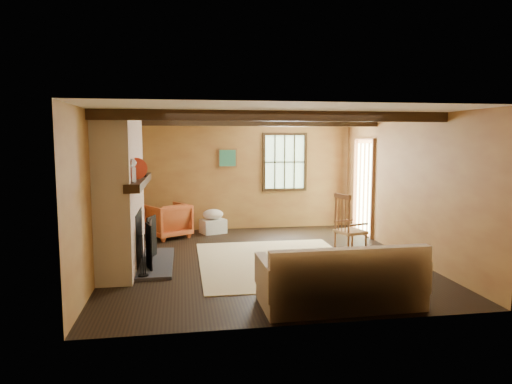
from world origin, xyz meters
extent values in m
plane|color=black|center=(0.00, 0.00, 0.00)|extent=(5.50, 5.50, 0.00)
cube|color=#A97E3C|center=(0.00, 2.75, 1.20)|extent=(5.00, 0.02, 2.40)
cube|color=#A97E3C|center=(0.00, -2.75, 1.20)|extent=(5.00, 0.02, 2.40)
cube|color=#A97E3C|center=(-2.50, 0.00, 1.20)|extent=(0.02, 5.50, 2.40)
cube|color=#A97E3C|center=(2.50, 0.00, 1.20)|extent=(0.02, 5.50, 2.40)
cube|color=white|center=(0.00, 0.00, 2.40)|extent=(5.00, 5.50, 0.02)
cube|color=#312010|center=(0.00, -1.20, 2.33)|extent=(5.00, 0.12, 0.14)
cube|color=#312010|center=(0.00, 1.20, 2.33)|extent=(5.00, 0.12, 0.14)
cube|color=#312010|center=(1.00, 2.72, 1.50)|extent=(1.02, 0.06, 1.32)
cube|color=#AED5A3|center=(1.00, 2.75, 1.50)|extent=(0.90, 0.01, 1.20)
cube|color=#312010|center=(1.00, 2.73, 1.50)|extent=(0.90, 0.03, 0.02)
cube|color=brown|center=(2.47, 1.70, 1.00)|extent=(0.06, 1.00, 2.06)
cube|color=#AED5A3|center=(2.50, 1.70, 1.00)|extent=(0.01, 0.80, 1.85)
cube|color=brown|center=(-0.30, 2.72, 1.60)|extent=(0.42, 0.03, 0.42)
cube|color=#256F6C|center=(-0.30, 2.71, 1.60)|extent=(0.36, 0.01, 0.36)
cube|color=#A55940|center=(-2.25, 0.00, 1.20)|extent=(0.50, 2.20, 2.40)
cube|color=black|center=(-2.18, 0.00, 0.45)|extent=(0.38, 1.00, 0.85)
cube|color=#3A3A3F|center=(-1.75, 0.00, 0.03)|extent=(0.55, 1.80, 0.05)
cube|color=#312010|center=(-1.97, 0.00, 1.35)|extent=(0.22, 2.30, 0.12)
cube|color=black|center=(-1.82, -0.42, 0.39)|extent=(0.12, 0.34, 0.69)
cube|color=black|center=(-1.82, -0.06, 0.39)|extent=(0.03, 0.35, 0.69)
cube|color=black|center=(-1.82, 0.29, 0.39)|extent=(0.14, 0.33, 0.69)
cylinder|color=black|center=(-1.88, -0.80, 0.06)|extent=(0.15, 0.15, 0.02)
cylinder|color=black|center=(-1.91, -0.83, 0.36)|extent=(0.01, 0.01, 0.61)
cylinder|color=black|center=(-1.88, -0.80, 0.36)|extent=(0.01, 0.01, 0.61)
cylinder|color=black|center=(-1.85, -0.77, 0.36)|extent=(0.01, 0.01, 0.61)
cylinder|color=silver|center=(-1.98, -0.87, 1.52)|extent=(0.10, 0.10, 0.22)
sphere|color=silver|center=(-1.98, -0.87, 1.69)|extent=(0.12, 0.12, 0.12)
cylinder|color=red|center=(-1.98, -0.33, 1.58)|extent=(0.33, 0.11, 0.33)
cube|color=black|center=(-1.98, 0.13, 1.46)|extent=(0.23, 0.18, 0.11)
cylinder|color=#312010|center=(-1.98, 0.39, 1.45)|extent=(0.07, 0.07, 0.09)
cylinder|color=#312010|center=(-1.98, 0.64, 1.45)|extent=(0.07, 0.07, 0.07)
cube|color=#CAB287|center=(0.20, -0.20, 0.00)|extent=(2.50, 3.00, 0.01)
cube|color=tan|center=(1.57, 0.04, 0.42)|extent=(0.54, 0.55, 0.05)
cube|color=brown|center=(1.39, -0.02, 1.05)|extent=(0.17, 0.42, 0.07)
cylinder|color=brown|center=(1.80, -0.09, 0.21)|extent=(0.03, 0.03, 0.41)
cylinder|color=brown|center=(1.69, 0.27, 0.21)|extent=(0.03, 0.03, 0.41)
cylinder|color=brown|center=(1.44, -0.20, 0.21)|extent=(0.03, 0.03, 0.41)
cylinder|color=brown|center=(1.34, 0.16, 0.21)|extent=(0.03, 0.03, 0.41)
cylinder|color=brown|center=(1.44, -0.20, 0.75)|extent=(0.03, 0.03, 0.70)
cylinder|color=brown|center=(1.34, 0.16, 0.75)|extent=(0.03, 0.03, 0.70)
cylinder|color=brown|center=(1.42, -0.11, 0.73)|extent=(0.02, 0.02, 0.58)
cylinder|color=brown|center=(1.39, -0.02, 0.73)|extent=(0.02, 0.02, 0.58)
cylinder|color=brown|center=(1.36, 0.07, 0.73)|extent=(0.02, 0.02, 0.58)
cube|color=brown|center=(1.63, -0.16, 0.58)|extent=(0.39, 0.15, 0.03)
cube|color=brown|center=(1.51, 0.23, 0.58)|extent=(0.39, 0.15, 0.03)
cube|color=brown|center=(1.62, -0.14, 0.01)|extent=(0.77, 0.26, 0.03)
cube|color=brown|center=(1.52, 0.21, 0.01)|extent=(0.77, 0.26, 0.03)
cube|color=silver|center=(0.57, -2.21, 0.21)|extent=(1.93, 0.90, 0.42)
cube|color=silver|center=(0.58, -2.57, 0.53)|extent=(1.91, 0.18, 0.53)
cube|color=silver|center=(-0.34, -2.23, 0.40)|extent=(0.15, 0.86, 0.38)
cube|color=silver|center=(1.48, -2.19, 0.40)|extent=(0.15, 0.86, 0.38)
ellipsoid|color=silver|center=(1.05, -2.10, 0.53)|extent=(0.35, 0.13, 0.34)
cylinder|color=#503C22|center=(-2.13, 2.46, 0.06)|extent=(0.39, 0.12, 0.12)
cylinder|color=#503C22|center=(-2.01, 2.46, 0.06)|extent=(0.39, 0.12, 0.12)
cylinder|color=#503C22|center=(-1.88, 2.46, 0.06)|extent=(0.39, 0.12, 0.12)
cylinder|color=#503C22|center=(-2.13, 2.46, 0.18)|extent=(0.39, 0.12, 0.12)
cylinder|color=#503C22|center=(-2.01, 2.46, 0.18)|extent=(0.39, 0.12, 0.12)
cylinder|color=#503C22|center=(-1.88, 2.46, 0.18)|extent=(0.39, 0.12, 0.12)
cube|color=silver|center=(-0.66, 2.32, 0.15)|extent=(0.60, 0.54, 0.30)
ellipsoid|color=silver|center=(-0.66, 2.32, 0.41)|extent=(0.54, 0.49, 0.22)
imported|color=#BF6026|center=(-1.60, 2.02, 0.35)|extent=(1.05, 1.06, 0.71)
camera|label=1|loc=(-1.29, -7.38, 2.01)|focal=32.00mm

